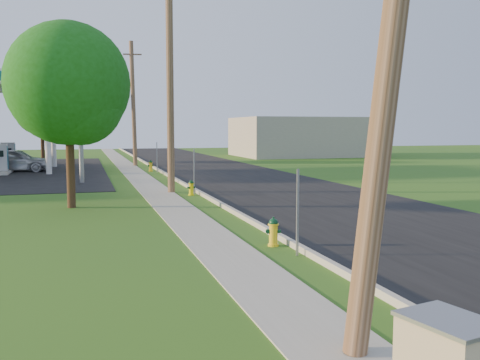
{
  "coord_description": "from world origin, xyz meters",
  "views": [
    {
      "loc": [
        -4.4,
        -6.97,
        2.92
      ],
      "look_at": [
        0.0,
        8.0,
        1.4
      ],
      "focal_mm": 40.0,
      "sensor_mm": 36.0,
      "label": 1
    }
  ],
  "objects_px": {
    "tree_lot": "(43,111)",
    "utility_pole_mid": "(170,82)",
    "fuel_pump_se": "(8,159)",
    "hydrant_far": "(151,166)",
    "tree_verge": "(71,88)",
    "car_silver": "(15,160)",
    "hydrant_near": "(273,232)",
    "price_pylon": "(79,80)",
    "utility_pole_far": "(133,103)",
    "hydrant_mid": "(191,188)",
    "fuel_pump_ne": "(0,163)"
  },
  "relations": [
    {
      "from": "tree_lot",
      "to": "utility_pole_mid",
      "type": "bearing_deg",
      "value": -73.87
    },
    {
      "from": "tree_verge",
      "to": "hydrant_mid",
      "type": "relative_size",
      "value": 9.89
    },
    {
      "from": "utility_pole_far",
      "to": "tree_verge",
      "type": "height_order",
      "value": "utility_pole_far"
    },
    {
      "from": "tree_verge",
      "to": "hydrant_far",
      "type": "relative_size",
      "value": 8.76
    },
    {
      "from": "fuel_pump_ne",
      "to": "hydrant_mid",
      "type": "height_order",
      "value": "fuel_pump_ne"
    },
    {
      "from": "fuel_pump_ne",
      "to": "price_pylon",
      "type": "bearing_deg",
      "value": -56.31
    },
    {
      "from": "fuel_pump_se",
      "to": "hydrant_far",
      "type": "bearing_deg",
      "value": -26.9
    },
    {
      "from": "fuel_pump_se",
      "to": "car_silver",
      "type": "relative_size",
      "value": 0.7
    },
    {
      "from": "price_pylon",
      "to": "utility_pole_far",
      "type": "bearing_deg",
      "value": 72.67
    },
    {
      "from": "utility_pole_far",
      "to": "price_pylon",
      "type": "bearing_deg",
      "value": -107.33
    },
    {
      "from": "utility_pole_mid",
      "to": "car_silver",
      "type": "height_order",
      "value": "utility_pole_mid"
    },
    {
      "from": "utility_pole_far",
      "to": "price_pylon",
      "type": "relative_size",
      "value": 1.39
    },
    {
      "from": "utility_pole_mid",
      "to": "fuel_pump_ne",
      "type": "height_order",
      "value": "utility_pole_mid"
    },
    {
      "from": "utility_pole_mid",
      "to": "price_pylon",
      "type": "xyz_separation_m",
      "value": [
        -3.9,
        5.5,
        0.48
      ]
    },
    {
      "from": "fuel_pump_ne",
      "to": "fuel_pump_se",
      "type": "bearing_deg",
      "value": 90.0
    },
    {
      "from": "hydrant_far",
      "to": "car_silver",
      "type": "height_order",
      "value": "car_silver"
    },
    {
      "from": "hydrant_near",
      "to": "car_silver",
      "type": "height_order",
      "value": "car_silver"
    },
    {
      "from": "fuel_pump_se",
      "to": "hydrant_far",
      "type": "height_order",
      "value": "fuel_pump_se"
    },
    {
      "from": "utility_pole_mid",
      "to": "hydrant_far",
      "type": "bearing_deg",
      "value": 87.42
    },
    {
      "from": "car_silver",
      "to": "hydrant_far",
      "type": "bearing_deg",
      "value": -97.33
    },
    {
      "from": "utility_pole_mid",
      "to": "hydrant_near",
      "type": "relative_size",
      "value": 13.38
    },
    {
      "from": "fuel_pump_ne",
      "to": "utility_pole_far",
      "type": "bearing_deg",
      "value": 29.33
    },
    {
      "from": "price_pylon",
      "to": "utility_pole_mid",
      "type": "bearing_deg",
      "value": -54.66
    },
    {
      "from": "tree_lot",
      "to": "fuel_pump_se",
      "type": "bearing_deg",
      "value": -105.07
    },
    {
      "from": "hydrant_far",
      "to": "utility_pole_mid",
      "type": "bearing_deg",
      "value": -92.58
    },
    {
      "from": "hydrant_near",
      "to": "hydrant_mid",
      "type": "bearing_deg",
      "value": 89.99
    },
    {
      "from": "hydrant_near",
      "to": "hydrant_mid",
      "type": "height_order",
      "value": "hydrant_near"
    },
    {
      "from": "hydrant_mid",
      "to": "tree_lot",
      "type": "bearing_deg",
      "value": 106.79
    },
    {
      "from": "utility_pole_far",
      "to": "hydrant_mid",
      "type": "bearing_deg",
      "value": -87.99
    },
    {
      "from": "utility_pole_mid",
      "to": "hydrant_near",
      "type": "distance_m",
      "value": 12.58
    },
    {
      "from": "utility_pole_far",
      "to": "hydrant_far",
      "type": "xyz_separation_m",
      "value": [
        0.55,
        -5.79,
        -4.43
      ]
    },
    {
      "from": "tree_verge",
      "to": "hydrant_near",
      "type": "distance_m",
      "value": 10.23
    },
    {
      "from": "utility_pole_far",
      "to": "tree_lot",
      "type": "xyz_separation_m",
      "value": [
        -6.98,
        6.13,
        -0.48
      ]
    },
    {
      "from": "fuel_pump_se",
      "to": "hydrant_far",
      "type": "relative_size",
      "value": 4.16
    },
    {
      "from": "utility_pole_far",
      "to": "tree_lot",
      "type": "height_order",
      "value": "utility_pole_far"
    },
    {
      "from": "price_pylon",
      "to": "tree_verge",
      "type": "relative_size",
      "value": 1.02
    },
    {
      "from": "tree_verge",
      "to": "hydrant_far",
      "type": "height_order",
      "value": "tree_verge"
    },
    {
      "from": "utility_pole_far",
      "to": "car_silver",
      "type": "distance_m",
      "value": 9.75
    },
    {
      "from": "fuel_pump_se",
      "to": "car_silver",
      "type": "bearing_deg",
      "value": -73.56
    },
    {
      "from": "tree_lot",
      "to": "hydrant_far",
      "type": "xyz_separation_m",
      "value": [
        7.53,
        -11.93,
        -3.95
      ]
    },
    {
      "from": "utility_pole_mid",
      "to": "hydrant_near",
      "type": "bearing_deg",
      "value": -86.71
    },
    {
      "from": "fuel_pump_se",
      "to": "tree_lot",
      "type": "distance_m",
      "value": 8.22
    },
    {
      "from": "hydrant_mid",
      "to": "hydrant_far",
      "type": "bearing_deg",
      "value": 90.53
    },
    {
      "from": "car_silver",
      "to": "utility_pole_mid",
      "type": "bearing_deg",
      "value": -143.1
    },
    {
      "from": "utility_pole_far",
      "to": "hydrant_near",
      "type": "bearing_deg",
      "value": -88.7
    },
    {
      "from": "tree_verge",
      "to": "fuel_pump_se",
      "type": "bearing_deg",
      "value": 102.96
    },
    {
      "from": "tree_verge",
      "to": "tree_lot",
      "type": "relative_size",
      "value": 1.0
    },
    {
      "from": "utility_pole_far",
      "to": "hydrant_near",
      "type": "height_order",
      "value": "utility_pole_far"
    },
    {
      "from": "fuel_pump_se",
      "to": "hydrant_near",
      "type": "height_order",
      "value": "fuel_pump_se"
    },
    {
      "from": "tree_verge",
      "to": "hydrant_near",
      "type": "height_order",
      "value": "tree_verge"
    }
  ]
}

